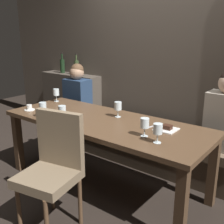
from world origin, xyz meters
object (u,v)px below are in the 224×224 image
at_px(diner_redhead, 77,91).
at_px(wine_glass_near_left, 43,107).
at_px(espresso_cup, 29,108).
at_px(banquette_bench, 139,145).
at_px(fork_on_table, 154,126).
at_px(wine_bottle_pale_label, 76,67).
at_px(wine_glass_center_front, 56,93).
at_px(wine_glass_end_left, 118,106).
at_px(chair_near_side, 53,163).
at_px(wine_glass_center_back, 145,124).
at_px(dessert_plate, 167,129).
at_px(wine_bottle_dark_red, 62,65).
at_px(wine_glass_near_right, 62,110).
at_px(wine_glass_far_left, 158,130).
at_px(dining_table, 104,128).

xyz_separation_m(diner_redhead, wine_glass_near_left, (0.49, -1.00, 0.06)).
distance_m(wine_glass_near_left, espresso_cup, 0.37).
height_order(banquette_bench, fork_on_table, fork_on_table).
xyz_separation_m(wine_bottle_pale_label, wine_glass_center_front, (0.42, -0.81, -0.22)).
bearing_deg(fork_on_table, diner_redhead, 176.27).
xyz_separation_m(wine_glass_end_left, wine_glass_center_front, (-1.03, 0.06, -0.00)).
relative_size(chair_near_side, fork_on_table, 5.76).
bearing_deg(fork_on_table, wine_glass_center_back, -62.05).
xyz_separation_m(diner_redhead, wine_glass_center_back, (1.61, -0.81, 0.06)).
bearing_deg(wine_glass_near_left, dessert_plate, 20.48).
height_order(diner_redhead, wine_bottle_dark_red, wine_bottle_dark_red).
distance_m(wine_glass_center_front, wine_glass_near_left, 0.70).
bearing_deg(banquette_bench, wine_glass_center_front, -154.73).
distance_m(wine_bottle_dark_red, wine_glass_near_right, 1.96).
relative_size(wine_glass_end_left, dessert_plate, 0.86).
xyz_separation_m(banquette_bench, wine_glass_near_left, (-0.56, -1.02, 0.62)).
xyz_separation_m(wine_glass_far_left, dessert_plate, (-0.08, 0.32, -0.10)).
bearing_deg(chair_near_side, banquette_bench, 91.84).
bearing_deg(espresso_cup, wine_glass_end_left, 23.32).
height_order(wine_glass_center_front, wine_glass_far_left, same).
xyz_separation_m(diner_redhead, wine_bottle_pale_label, (-0.36, 0.36, 0.28)).
height_order(wine_bottle_dark_red, wine_glass_end_left, wine_bottle_dark_red).
height_order(wine_bottle_pale_label, wine_glass_near_left, wine_bottle_pale_label).
xyz_separation_m(wine_bottle_dark_red, wine_glass_center_back, (2.29, -1.17, -0.22)).
distance_m(diner_redhead, dessert_plate, 1.77).
xyz_separation_m(wine_bottle_dark_red, espresso_cup, (0.82, -1.28, -0.30)).
height_order(wine_glass_center_front, fork_on_table, wine_glass_center_front).
distance_m(wine_glass_near_left, wine_glass_far_left, 1.29).
height_order(chair_near_side, wine_glass_center_front, chair_near_side).
xyz_separation_m(wine_bottle_dark_red, wine_glass_far_left, (2.45, -1.23, -0.22)).
bearing_deg(chair_near_side, wine_bottle_dark_red, 135.24).
height_order(banquette_bench, wine_glass_far_left, wine_glass_far_left).
xyz_separation_m(banquette_bench, wine_glass_end_left, (0.05, -0.52, 0.63)).
distance_m(banquette_bench, wine_bottle_pale_label, 1.68).
xyz_separation_m(wine_bottle_pale_label, fork_on_table, (1.91, -0.89, -0.33)).
bearing_deg(wine_bottle_dark_red, wine_glass_near_right, -42.83).
height_order(chair_near_side, wine_glass_center_back, chair_near_side).
xyz_separation_m(wine_glass_center_front, wine_glass_center_back, (1.55, -0.37, 0.00)).
bearing_deg(wine_glass_near_right, wine_glass_near_left, -172.40).
relative_size(wine_glass_near_right, dessert_plate, 0.86).
relative_size(wine_glass_near_right, wine_glass_far_left, 1.00).
relative_size(wine_bottle_dark_red, wine_glass_center_front, 1.99).
relative_size(diner_redhead, wine_bottle_pale_label, 2.24).
xyz_separation_m(wine_glass_near_left, wine_glass_center_back, (1.12, 0.19, -0.00)).
xyz_separation_m(diner_redhead, espresso_cup, (0.13, -0.91, -0.03)).
xyz_separation_m(dining_table, wine_glass_center_front, (-0.99, 0.23, 0.20)).
height_order(wine_bottle_pale_label, wine_glass_far_left, wine_bottle_pale_label).
bearing_deg(chair_near_side, wine_glass_center_back, 48.70).
relative_size(diner_redhead, wine_glass_near_left, 4.46).
height_order(wine_glass_end_left, wine_glass_near_left, same).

